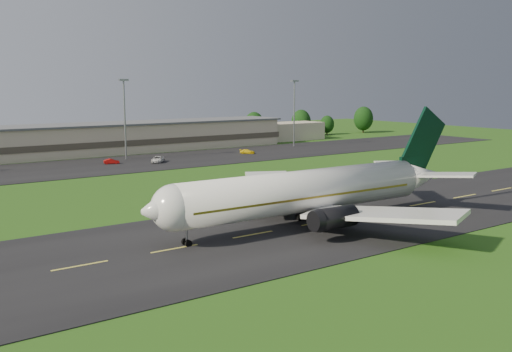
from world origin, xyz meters
TOP-DOWN VIEW (x-y plane):
  - ground at (0.00, 0.00)m, footprint 360.00×360.00m
  - taxiway at (0.00, 0.00)m, footprint 220.00×30.00m
  - apron at (0.00, 72.00)m, footprint 260.00×30.00m
  - airliner at (-1.84, -0.02)m, footprint 51.27×42.17m
  - terminal at (6.40, 96.18)m, footprint 145.00×16.00m
  - light_mast_centre at (5.00, 80.00)m, footprint 2.40×1.20m
  - light_mast_east at (60.00, 80.00)m, footprint 2.40×1.20m
  - tree_line at (34.11, 106.06)m, footprint 199.57×9.26m
  - service_vehicle_b at (-1.40, 73.45)m, footprint 3.93×2.39m
  - service_vehicle_c at (8.97, 69.67)m, footprint 5.23×5.67m
  - service_vehicle_d at (37.06, 71.96)m, footprint 4.16×4.09m

SIDE VIEW (x-z plane):
  - ground at x=0.00m, z-range 0.00..0.00m
  - taxiway at x=0.00m, z-range 0.00..0.10m
  - apron at x=0.00m, z-range 0.00..0.10m
  - service_vehicle_d at x=37.06m, z-range 0.10..1.30m
  - service_vehicle_b at x=-1.40m, z-range 0.10..1.32m
  - service_vehicle_c at x=8.97m, z-range 0.10..1.57m
  - terminal at x=6.40m, z-range -0.21..8.19m
  - airliner at x=-1.84m, z-range -3.13..12.45m
  - tree_line at x=34.11m, z-range -0.21..10.51m
  - light_mast_centre at x=5.00m, z-range 2.56..22.91m
  - light_mast_east at x=60.00m, z-range 2.56..22.91m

